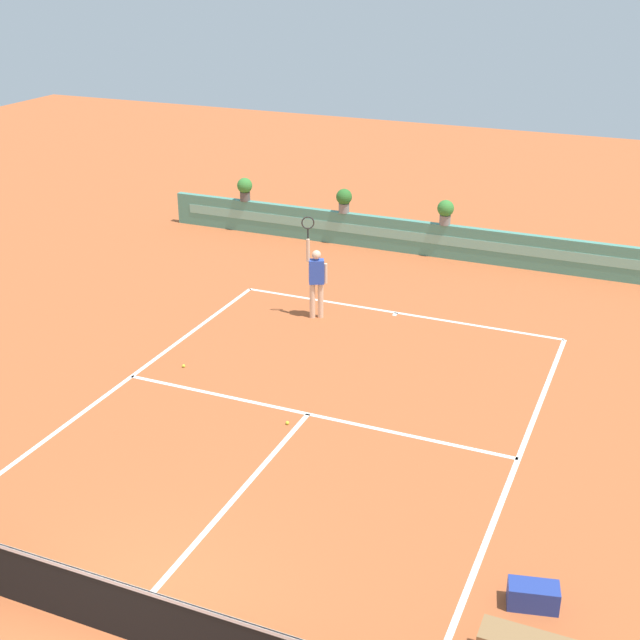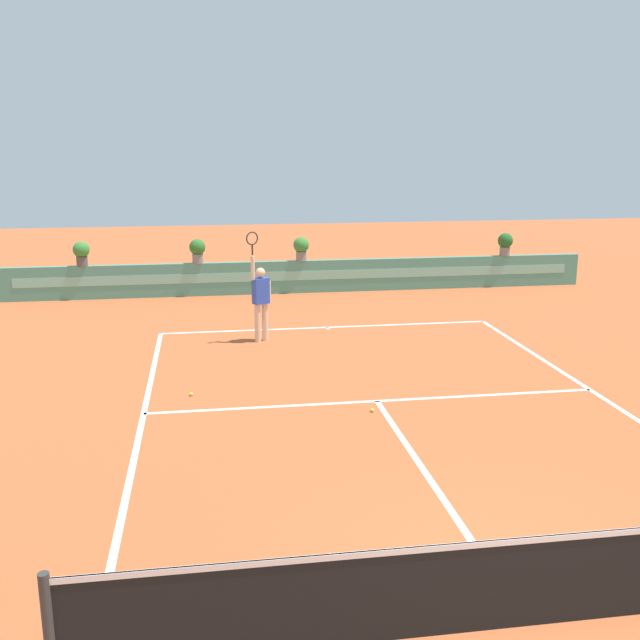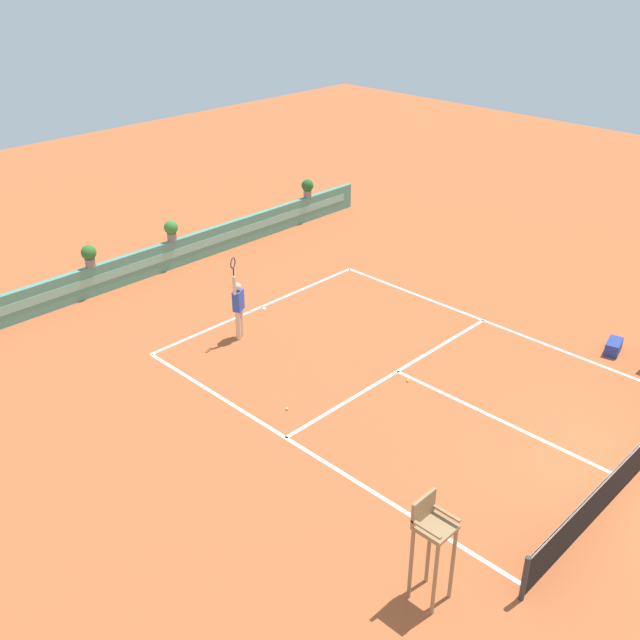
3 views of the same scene
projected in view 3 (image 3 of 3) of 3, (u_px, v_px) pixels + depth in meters
name	position (u px, v px, depth m)	size (l,w,h in m)	color
ground_plane	(409.00, 377.00, 19.59)	(60.00, 60.00, 0.00)	#B2562D
court_lines	(388.00, 367.00, 20.03)	(8.32, 11.94, 0.01)	white
net	(634.00, 463.00, 15.64)	(8.92, 0.10, 1.00)	#333333
back_wall_barrier	(175.00, 253.00, 25.79)	(18.00, 0.21, 1.00)	#4C8E7A
umpire_chair	(431.00, 538.00, 12.55)	(0.60, 0.60, 2.14)	#99754C
gear_bag	(614.00, 347.00, 20.65)	(0.70, 0.36, 0.36)	navy
tennis_player	(238.00, 305.00, 21.01)	(0.57, 0.36, 2.58)	beige
tennis_ball_near_baseline	(287.00, 409.00, 18.23)	(0.07, 0.07, 0.07)	#CCE033
tennis_ball_mid_court	(408.00, 381.00, 19.37)	(0.07, 0.07, 0.07)	#CCE033
potted_plant_far_right	(307.00, 187.00, 29.48)	(0.48, 0.48, 0.72)	gray
potted_plant_left	(89.00, 255.00, 23.34)	(0.48, 0.48, 0.72)	gray
potted_plant_centre	(171.00, 229.00, 25.32)	(0.48, 0.48, 0.72)	gray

